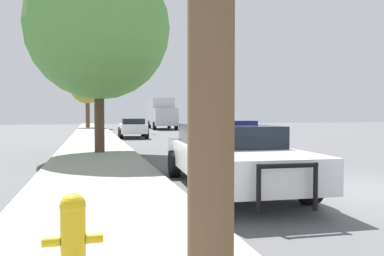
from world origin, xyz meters
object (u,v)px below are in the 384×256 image
object	(u,v)px
box_truck	(161,113)
tree_sidewalk_far	(87,87)
car_background_midblock	(133,127)
fire_hydrant	(73,237)
tree_sidewalk_near	(99,28)
police_car	(229,154)
traffic_light	(118,89)

from	to	relation	value
box_truck	tree_sidewalk_far	size ratio (longest dim) A/B	1.16
car_background_midblock	box_truck	size ratio (longest dim) A/B	0.59
box_truck	tree_sidewalk_far	xyz separation A→B (m)	(-7.69, 3.26, 2.88)
fire_hydrant	car_background_midblock	world-z (taller)	car_background_midblock
box_truck	tree_sidewalk_near	distance (m)	26.13
police_car	tree_sidewalk_far	xyz separation A→B (m)	(-3.19, 35.49, 3.87)
car_background_midblock	tree_sidewalk_far	world-z (taller)	tree_sidewalk_far
traffic_light	box_truck	xyz separation A→B (m)	(5.11, 7.77, -1.98)
car_background_midblock	box_truck	distance (m)	15.10
box_truck	tree_sidewalk_near	xyz separation A→B (m)	(-7.07, -24.96, 3.14)
police_car	car_background_midblock	world-z (taller)	police_car
fire_hydrant	tree_sidewalk_far	world-z (taller)	tree_sidewalk_far
fire_hydrant	car_background_midblock	bearing A→B (deg)	82.55
fire_hydrant	box_truck	bearing A→B (deg)	78.33
car_background_midblock	tree_sidewalk_far	bearing A→B (deg)	102.35
car_background_midblock	tree_sidewalk_far	size ratio (longest dim) A/B	0.69
traffic_light	police_car	bearing A→B (deg)	-88.58
tree_sidewalk_far	car_background_midblock	bearing A→B (deg)	-80.18
police_car	tree_sidewalk_near	bearing A→B (deg)	-67.02
police_car	box_truck	size ratio (longest dim) A/B	0.74
tree_sidewalk_far	tree_sidewalk_near	bearing A→B (deg)	-88.73
box_truck	tree_sidewalk_near	size ratio (longest dim) A/B	1.00
police_car	tree_sidewalk_near	xyz separation A→B (m)	(-2.56, 7.27, 4.13)
fire_hydrant	traffic_light	distance (m)	29.03
tree_sidewalk_near	tree_sidewalk_far	world-z (taller)	tree_sidewalk_near
police_car	fire_hydrant	bearing A→B (deg)	58.31
car_background_midblock	police_car	bearing A→B (deg)	-87.03
traffic_light	tree_sidewalk_near	bearing A→B (deg)	-96.47
tree_sidewalk_near	car_background_midblock	bearing A→B (deg)	77.17
traffic_light	box_truck	size ratio (longest dim) A/B	0.68
police_car	traffic_light	xyz separation A→B (m)	(-0.61, 24.46, 2.97)
police_car	box_truck	xyz separation A→B (m)	(4.51, 32.23, 0.99)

